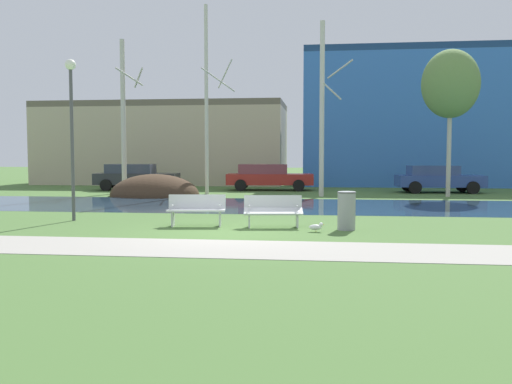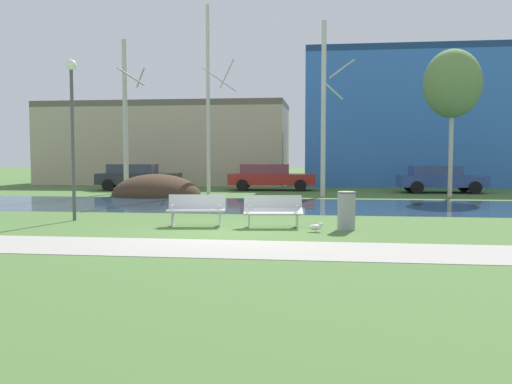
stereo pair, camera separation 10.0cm
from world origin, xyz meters
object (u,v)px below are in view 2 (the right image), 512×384
bench_right (273,210)px  parked_van_nearest_dark (138,176)px  parked_hatch_third_blue (440,178)px  trash_bin (346,210)px  parked_sedan_second_red (270,176)px  seagull (316,227)px  streetlamp (72,112)px  bench_left (197,209)px

bench_right → parked_van_nearest_dark: bearing=121.4°
parked_hatch_third_blue → trash_bin: bearing=-109.7°
parked_van_nearest_dark → parked_sedan_second_red: (7.42, 0.69, -0.00)m
seagull → parked_hatch_third_blue: bearing=68.3°
trash_bin → streetlamp: (-8.09, 1.10, 2.74)m
seagull → bench_left: bearing=166.8°
trash_bin → parked_sedan_second_red: bearing=102.9°
parked_hatch_third_blue → seagull: bearing=-111.7°
seagull → streetlamp: streetlamp is taller
seagull → parked_van_nearest_dark: bearing=123.3°
bench_right → seagull: size_ratio=4.17×
bench_left → trash_bin: (4.12, -0.29, 0.06)m
seagull → parked_sedan_second_red: (-2.86, 16.35, 0.64)m
bench_right → parked_sedan_second_red: bearing=96.1°
bench_right → trash_bin: bearing=-8.5°
parked_van_nearest_dark → parked_hatch_third_blue: (16.42, -0.22, -0.02)m
bench_right → parked_hatch_third_blue: size_ratio=0.37×
seagull → parked_hatch_third_blue: 16.63m
parked_van_nearest_dark → bench_right: bearing=-58.6°
parked_sedan_second_red → trash_bin: bearing=-77.1°
bench_left → parked_van_nearest_dark: parked_van_nearest_dark is taller
parked_van_nearest_dark → parked_hatch_third_blue: 16.42m
bench_left → trash_bin: bearing=-4.1°
bench_left → bench_right: same height
streetlamp → parked_sedan_second_red: streetlamp is taller
bench_left → streetlamp: streetlamp is taller
bench_right → streetlamp: streetlamp is taller
trash_bin → parked_sedan_second_red: 16.27m
parked_hatch_third_blue → parked_sedan_second_red: bearing=174.3°
bench_right → streetlamp: bearing=172.5°
seagull → trash_bin: bearing=31.6°
trash_bin → seagull: trash_bin is taller
trash_bin → parked_van_nearest_dark: size_ratio=0.22×
parked_van_nearest_dark → parked_hatch_third_blue: parked_van_nearest_dark is taller
trash_bin → seagull: size_ratio=2.57×
parked_hatch_third_blue → bench_left: bearing=-122.9°
bench_left → parked_sedan_second_red: (0.47, 15.57, 0.30)m
seagull → streetlamp: 8.11m
trash_bin → seagull: bearing=-148.4°
parked_van_nearest_dark → trash_bin: bearing=-53.9°
seagull → parked_sedan_second_red: bearing=99.9°
trash_bin → streetlamp: 8.62m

